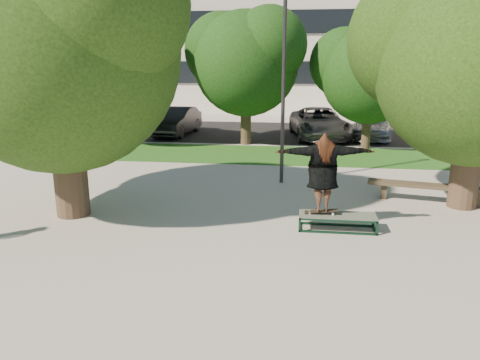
# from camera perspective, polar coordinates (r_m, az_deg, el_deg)

# --- Properties ---
(ground) EXTENTS (120.00, 120.00, 0.00)m
(ground) POSITION_cam_1_polar(r_m,az_deg,el_deg) (10.74, -1.51, -6.86)
(ground) COLOR #9B968F
(ground) RESTS_ON ground
(grass_strip) EXTENTS (30.00, 4.00, 0.02)m
(grass_strip) POSITION_cam_1_polar(r_m,az_deg,el_deg) (19.78, 5.62, 3.04)
(grass_strip) COLOR #1F4F16
(grass_strip) RESTS_ON ground
(asphalt_strip) EXTENTS (40.00, 8.00, 0.01)m
(asphalt_strip) POSITION_cam_1_polar(r_m,az_deg,el_deg) (26.22, 3.92, 5.88)
(asphalt_strip) COLOR black
(asphalt_strip) RESTS_ON ground
(tree_left) EXTENTS (6.96, 5.95, 7.12)m
(tree_left) POSITION_cam_1_polar(r_m,az_deg,el_deg) (12.46, -21.53, 15.88)
(tree_left) COLOR #38281E
(tree_left) RESTS_ON ground
(tree_right) EXTENTS (6.24, 5.33, 6.51)m
(tree_right) POSITION_cam_1_polar(r_m,az_deg,el_deg) (13.68, 26.77, 13.76)
(tree_right) COLOR #38281E
(tree_right) RESTS_ON ground
(bg_tree_left) EXTENTS (5.28, 4.51, 5.77)m
(bg_tree_left) POSITION_cam_1_polar(r_m,az_deg,el_deg) (22.48, -14.22, 13.60)
(bg_tree_left) COLOR #38281E
(bg_tree_left) RESTS_ON ground
(bg_tree_mid) EXTENTS (5.76, 4.92, 6.24)m
(bg_tree_mid) POSITION_cam_1_polar(r_m,az_deg,el_deg) (22.12, 0.56, 14.75)
(bg_tree_mid) COLOR #38281E
(bg_tree_mid) RESTS_ON ground
(bg_tree_right) EXTENTS (5.04, 4.31, 5.43)m
(bg_tree_right) POSITION_cam_1_polar(r_m,az_deg,el_deg) (21.65, 15.40, 12.87)
(bg_tree_right) COLOR #38281E
(bg_tree_right) RESTS_ON ground
(lamppost) EXTENTS (0.25, 0.15, 6.11)m
(lamppost) POSITION_cam_1_polar(r_m,az_deg,el_deg) (14.92, 5.32, 11.50)
(lamppost) COLOR #2D2D30
(lamppost) RESTS_ON ground
(office_building) EXTENTS (30.00, 14.12, 16.00)m
(office_building) POSITION_cam_1_polar(r_m,az_deg,el_deg) (42.21, 2.68, 20.02)
(office_building) COLOR beige
(office_building) RESTS_ON ground
(grind_box) EXTENTS (1.80, 0.60, 0.38)m
(grind_box) POSITION_cam_1_polar(r_m,az_deg,el_deg) (11.31, 11.76, -5.03)
(grind_box) COLOR #0F2F20
(grind_box) RESTS_ON ground
(skater_rig) EXTENTS (2.33, 0.93, 1.92)m
(skater_rig) POSITION_cam_1_polar(r_m,az_deg,el_deg) (10.95, 10.08, 0.87)
(skater_rig) COLOR white
(skater_rig) RESTS_ON grind_box
(bench) EXTENTS (3.46, 1.15, 0.53)m
(bench) POSITION_cam_1_polar(r_m,az_deg,el_deg) (14.12, 22.29, -0.85)
(bench) COLOR #453A29
(bench) RESTS_ON ground
(car_silver_a) EXTENTS (1.63, 3.83, 1.29)m
(car_silver_a) POSITION_cam_1_polar(r_m,az_deg,el_deg) (25.77, -8.26, 7.05)
(car_silver_a) COLOR #A5A6AA
(car_silver_a) RESTS_ON asphalt_strip
(car_dark) EXTENTS (1.90, 4.54, 1.46)m
(car_dark) POSITION_cam_1_polar(r_m,az_deg,el_deg) (25.25, -7.79, 7.11)
(car_dark) COLOR black
(car_dark) RESTS_ON asphalt_strip
(car_grey) EXTENTS (3.27, 5.78, 1.52)m
(car_grey) POSITION_cam_1_polar(r_m,az_deg,el_deg) (24.42, 9.60, 6.86)
(car_grey) COLOR #58585D
(car_grey) RESTS_ON asphalt_strip
(car_silver_b) EXTENTS (2.42, 4.73, 1.31)m
(car_silver_b) POSITION_cam_1_polar(r_m,az_deg,el_deg) (25.07, 15.78, 6.48)
(car_silver_b) COLOR #A3A3A7
(car_silver_b) RESTS_ON asphalt_strip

